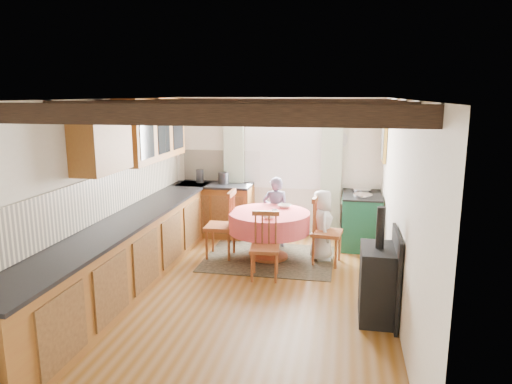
% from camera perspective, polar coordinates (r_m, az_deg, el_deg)
% --- Properties ---
extents(floor, '(3.60, 5.50, 0.00)m').
position_cam_1_polar(floor, '(6.01, -1.47, -12.36)').
color(floor, brown).
rests_on(floor, ground).
extents(ceiling, '(3.60, 5.50, 0.00)m').
position_cam_1_polar(ceiling, '(5.49, -1.61, 11.18)').
color(ceiling, white).
rests_on(ceiling, ground).
extents(wall_back, '(3.60, 0.00, 2.40)m').
position_cam_1_polar(wall_back, '(8.29, 2.55, 3.04)').
color(wall_back, silver).
rests_on(wall_back, ground).
extents(wall_front, '(3.60, 0.00, 2.40)m').
position_cam_1_polar(wall_front, '(3.13, -12.67, -12.24)').
color(wall_front, silver).
rests_on(wall_front, ground).
extents(wall_left, '(0.00, 5.50, 2.40)m').
position_cam_1_polar(wall_left, '(6.26, -17.85, -0.39)').
color(wall_left, silver).
rests_on(wall_left, ground).
extents(wall_right, '(0.00, 5.50, 2.40)m').
position_cam_1_polar(wall_right, '(5.54, 16.99, -1.87)').
color(wall_right, silver).
rests_on(wall_right, ground).
extents(beam_a, '(3.60, 0.16, 0.16)m').
position_cam_1_polar(beam_a, '(3.56, -8.65, 9.27)').
color(beam_a, black).
rests_on(beam_a, ceiling).
extents(beam_b, '(3.60, 0.16, 0.16)m').
position_cam_1_polar(beam_b, '(4.52, -4.38, 9.88)').
color(beam_b, black).
rests_on(beam_b, ceiling).
extents(beam_c, '(3.60, 0.16, 0.16)m').
position_cam_1_polar(beam_c, '(5.49, -1.60, 10.24)').
color(beam_c, black).
rests_on(beam_c, ceiling).
extents(beam_d, '(3.60, 0.16, 0.16)m').
position_cam_1_polar(beam_d, '(6.47, 0.34, 10.47)').
color(beam_d, black).
rests_on(beam_d, ceiling).
extents(beam_e, '(3.60, 0.16, 0.16)m').
position_cam_1_polar(beam_e, '(7.45, 1.77, 10.64)').
color(beam_e, black).
rests_on(beam_e, ceiling).
extents(splash_left, '(0.02, 4.50, 0.55)m').
position_cam_1_polar(splash_left, '(6.51, -16.44, 0.15)').
color(splash_left, beige).
rests_on(splash_left, wall_left).
extents(splash_back, '(1.40, 0.02, 0.55)m').
position_cam_1_polar(splash_back, '(8.47, -4.19, 3.21)').
color(splash_back, beige).
rests_on(splash_back, wall_back).
extents(base_cabinet_left, '(0.60, 5.30, 0.88)m').
position_cam_1_polar(base_cabinet_left, '(6.32, -15.01, -7.25)').
color(base_cabinet_left, brown).
rests_on(base_cabinet_left, floor).
extents(base_cabinet_back, '(1.30, 0.60, 0.88)m').
position_cam_1_polar(base_cabinet_back, '(8.37, -4.94, -2.22)').
color(base_cabinet_back, brown).
rests_on(base_cabinet_back, floor).
extents(worktop_left, '(0.64, 5.30, 0.04)m').
position_cam_1_polar(worktop_left, '(6.18, -15.07, -3.23)').
color(worktop_left, black).
rests_on(worktop_left, base_cabinet_left).
extents(worktop_back, '(1.30, 0.64, 0.04)m').
position_cam_1_polar(worktop_back, '(8.25, -5.03, 0.85)').
color(worktop_back, black).
rests_on(worktop_back, base_cabinet_back).
extents(wall_cabinet_glass, '(0.34, 1.80, 0.90)m').
position_cam_1_polar(wall_cabinet_glass, '(7.15, -12.42, 7.44)').
color(wall_cabinet_glass, brown).
rests_on(wall_cabinet_glass, wall_left).
extents(wall_cabinet_solid, '(0.34, 0.90, 0.70)m').
position_cam_1_polar(wall_cabinet_solid, '(5.81, -18.22, 5.69)').
color(wall_cabinet_solid, brown).
rests_on(wall_cabinet_solid, wall_left).
extents(window_frame, '(1.34, 0.03, 1.54)m').
position_cam_1_polar(window_frame, '(8.21, 3.25, 5.77)').
color(window_frame, white).
rests_on(window_frame, wall_back).
extents(window_pane, '(1.20, 0.01, 1.40)m').
position_cam_1_polar(window_pane, '(8.21, 3.26, 5.77)').
color(window_pane, white).
rests_on(window_pane, wall_back).
extents(curtain_left, '(0.35, 0.10, 2.10)m').
position_cam_1_polar(curtain_left, '(8.35, -2.66, 2.41)').
color(curtain_left, beige).
rests_on(curtain_left, wall_back).
extents(curtain_right, '(0.35, 0.10, 2.10)m').
position_cam_1_polar(curtain_right, '(8.12, 9.09, 2.01)').
color(curtain_right, beige).
rests_on(curtain_right, wall_back).
extents(curtain_rod, '(2.00, 0.03, 0.03)m').
position_cam_1_polar(curtain_rod, '(8.08, 3.22, 9.94)').
color(curtain_rod, black).
rests_on(curtain_rod, wall_back).
extents(wall_picture, '(0.04, 0.50, 0.60)m').
position_cam_1_polar(wall_picture, '(7.72, 15.26, 5.73)').
color(wall_picture, gold).
rests_on(wall_picture, wall_right).
extents(wall_plate, '(0.30, 0.02, 0.30)m').
position_cam_1_polar(wall_plate, '(8.11, 9.95, 6.25)').
color(wall_plate, silver).
rests_on(wall_plate, wall_back).
extents(rug, '(1.92, 1.50, 0.01)m').
position_cam_1_polar(rug, '(7.23, 1.57, -8.05)').
color(rug, black).
rests_on(rug, floor).
extents(dining_table, '(1.21, 1.21, 0.73)m').
position_cam_1_polar(dining_table, '(7.11, 1.59, -5.32)').
color(dining_table, '#D44B58').
rests_on(dining_table, floor).
extents(chair_near, '(0.43, 0.44, 0.91)m').
position_cam_1_polar(chair_near, '(6.35, 1.06, -6.59)').
color(chair_near, brown).
rests_on(chair_near, floor).
extents(chair_left, '(0.48, 0.46, 1.04)m').
position_cam_1_polar(chair_left, '(7.19, -4.35, -3.88)').
color(chair_left, brown).
rests_on(chair_left, floor).
extents(chair_right, '(0.50, 0.49, 1.01)m').
position_cam_1_polar(chair_right, '(6.98, 8.61, -4.61)').
color(chair_right, brown).
rests_on(chair_right, floor).
extents(aga_range, '(0.62, 0.96, 0.89)m').
position_cam_1_polar(aga_range, '(7.91, 12.61, -3.26)').
color(aga_range, '#164C32').
rests_on(aga_range, floor).
extents(cast_iron_stove, '(0.38, 0.64, 1.28)m').
position_cam_1_polar(cast_iron_stove, '(5.37, 14.61, -8.41)').
color(cast_iron_stove, black).
rests_on(cast_iron_stove, floor).
extents(child_far, '(0.46, 0.34, 1.16)m').
position_cam_1_polar(child_far, '(7.65, 2.39, -2.44)').
color(child_far, '#53516C').
rests_on(child_far, floor).
extents(child_right, '(0.43, 0.58, 1.07)m').
position_cam_1_polar(child_right, '(7.12, 7.97, -4.00)').
color(child_right, silver).
rests_on(child_right, floor).
extents(bowl_a, '(0.23, 0.23, 0.05)m').
position_cam_1_polar(bowl_a, '(7.29, 3.48, -1.72)').
color(bowl_a, silver).
rests_on(bowl_a, dining_table).
extents(bowl_b, '(0.21, 0.21, 0.05)m').
position_cam_1_polar(bowl_b, '(6.65, 1.57, -3.03)').
color(bowl_b, silver).
rests_on(bowl_b, dining_table).
extents(cup, '(0.13, 0.13, 0.08)m').
position_cam_1_polar(cup, '(6.85, 2.28, -2.45)').
color(cup, silver).
rests_on(cup, dining_table).
extents(canister_tall, '(0.13, 0.13, 0.23)m').
position_cam_1_polar(canister_tall, '(8.38, -6.82, 1.93)').
color(canister_tall, '#262628').
rests_on(canister_tall, worktop_back).
extents(canister_wide, '(0.18, 0.18, 0.20)m').
position_cam_1_polar(canister_wide, '(8.22, -3.96, 1.69)').
color(canister_wide, '#262628').
rests_on(canister_wide, worktop_back).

